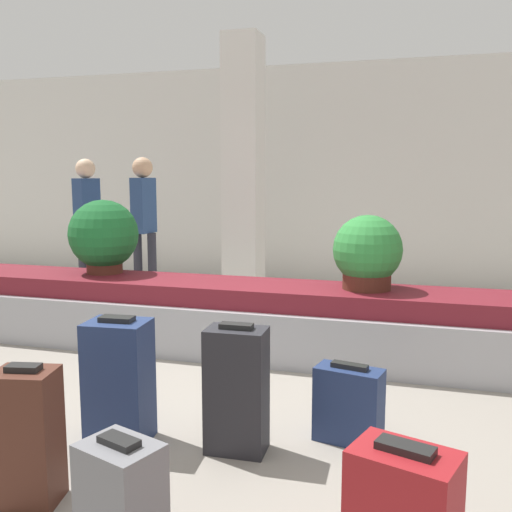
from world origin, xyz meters
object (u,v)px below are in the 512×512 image
Objects in this scene: pillar at (243,174)px; suitcase_2 at (119,381)px; suitcase_0 at (28,437)px; suitcase_6 at (349,405)px; traveler_1 at (144,215)px; suitcase_3 at (121,498)px; potted_plant_0 at (104,236)px; potted_plant_1 at (367,253)px; traveler_0 at (87,213)px; suitcase_4 at (237,390)px.

pillar is 3.85m from suitcase_2.
suitcase_0 reaches higher than suitcase_6.
suitcase_6 is at bearing -62.72° from pillar.
traveler_1 is at bearing -176.96° from pillar.
potted_plant_0 reaches higher than suitcase_3.
potted_plant_1 reaches higher than suitcase_0.
potted_plant_0 is 0.40× the size of traveler_1.
potted_plant_0 is 2.03m from traveler_0.
suitcase_3 is 1.02m from suitcase_4.
traveler_0 reaches higher than potted_plant_0.
suitcase_0 is 1.13m from suitcase_4.
suitcase_2 is 1.50× the size of suitcase_3.
potted_plant_0 reaches higher than suitcase_2.
potted_plant_1 is 0.35× the size of traveler_1.
traveler_0 is (-2.51, 3.64, 0.72)m from suitcase_2.
potted_plant_1 is (2.56, -0.09, -0.06)m from potted_plant_0.
suitcase_3 is at bearing -102.77° from suitcase_4.
suitcase_3 is at bearing -78.96° from pillar.
suitcase_6 is (1.41, 1.08, -0.11)m from suitcase_0.
pillar reaches higher than suitcase_0.
traveler_0 is at bearing 130.02° from suitcase_4.
suitcase_4 is 0.69m from suitcase_6.
traveler_0 is (-2.15, 0.01, -0.51)m from pillar.
traveler_1 is at bearing 150.81° from potted_plant_1.
suitcase_6 is 5.11m from traveler_0.
suitcase_4 is 2.02m from potted_plant_1.
potted_plant_1 is at bearing -1.95° from potted_plant_0.
suitcase_0 is 3.05m from potted_plant_0.
suitcase_2 is (0.09, 0.71, 0.03)m from suitcase_0.
potted_plant_1 is at bearing -100.07° from traveler_0.
pillar is 4.53m from suitcase_0.
pillar is 2.21m from traveler_0.
suitcase_4 is 2.86m from potted_plant_0.
suitcase_2 is 2.38m from potted_plant_1.
potted_plant_1 is at bearing -46.21° from pillar.
suitcase_2 is at bearing -84.33° from pillar.
suitcase_0 is at bearing -102.08° from suitcase_2.
traveler_0 is 0.86m from traveler_1.
suitcase_2 is 1.22× the size of potted_plant_1.
suitcase_3 is 0.71× the size of potted_plant_0.
suitcase_4 is at bearing 98.49° from suitcase_3.
traveler_1 is (-2.36, 3.48, 0.73)m from suitcase_4.
potted_plant_1 is (0.74, 2.85, 0.69)m from suitcase_3.
suitcase_0 is at bearing -130.59° from suitcase_6.
suitcase_2 reaches higher than suitcase_0.
pillar reaches higher than traveler_0.
pillar is 4.17× the size of suitcase_2.
suitcase_0 is at bearing -153.66° from traveler_1.
potted_plant_1 is (1.36, 2.64, 0.60)m from suitcase_0.
potted_plant_1 is at bearing 51.88° from suitcase_2.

